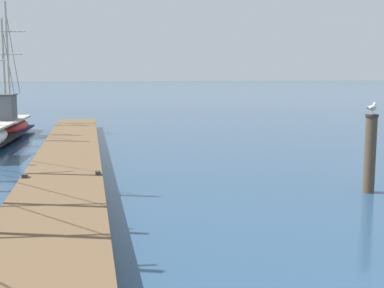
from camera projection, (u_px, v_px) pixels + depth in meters
floating_dock at (69, 152)px, 15.37m from camera, size 2.11×21.53×0.53m
fishing_boat_5 at (5, 122)px, 22.40m from camera, size 2.10×6.32×6.05m
mooring_piling at (370, 152)px, 11.47m from camera, size 0.30×0.30×1.82m
perched_seagull at (372, 108)px, 11.33m from camera, size 0.34×0.27×0.27m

